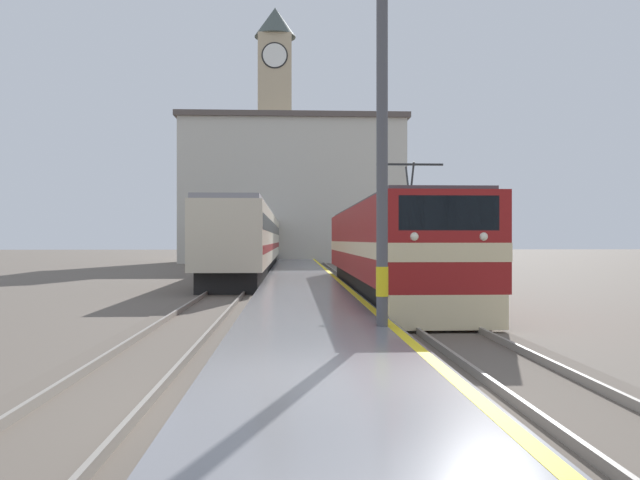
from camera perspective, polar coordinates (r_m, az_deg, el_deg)
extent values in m
plane|color=#60564C|center=(37.94, -1.91, -3.24)|extent=(200.00, 200.00, 0.00)
cube|color=slate|center=(32.94, -1.80, -3.37)|extent=(3.39, 140.00, 0.41)
cube|color=yellow|center=(32.98, 0.89, -3.01)|extent=(0.20, 140.00, 0.00)
cube|color=#60564C|center=(33.14, 3.57, -3.69)|extent=(2.84, 140.00, 0.02)
cube|color=gray|center=(33.06, 2.33, -3.56)|extent=(0.07, 140.00, 0.14)
cube|color=gray|center=(33.22, 4.80, -3.55)|extent=(0.07, 140.00, 0.14)
cube|color=#60564C|center=(33.04, -7.08, -3.70)|extent=(2.84, 140.00, 0.02)
cube|color=gray|center=(33.10, -8.32, -3.56)|extent=(0.07, 140.00, 0.14)
cube|color=gray|center=(32.99, -5.84, -3.57)|extent=(0.07, 140.00, 0.14)
cube|color=black|center=(23.75, 6.06, -4.10)|extent=(2.46, 17.31, 0.90)
cube|color=maroon|center=(23.68, 6.06, -0.09)|extent=(2.90, 18.81, 2.42)
cube|color=beige|center=(23.69, 6.06, -0.68)|extent=(2.92, 18.83, 0.44)
cube|color=beige|center=(14.70, 11.58, -6.47)|extent=(2.75, 0.30, 0.81)
cube|color=black|center=(14.53, 11.67, 2.43)|extent=(2.32, 0.12, 0.80)
sphere|color=white|center=(14.30, 8.61, 0.32)|extent=(0.20, 0.20, 0.20)
sphere|color=white|center=(14.70, 14.72, 0.31)|extent=(0.20, 0.20, 0.20)
cube|color=#4C4C51|center=(23.72, 6.06, 2.97)|extent=(2.61, 17.87, 0.12)
cylinder|color=#333333|center=(18.79, 8.41, 5.46)|extent=(0.06, 0.63, 1.03)
cylinder|color=#333333|center=(19.47, 8.01, 5.27)|extent=(0.06, 0.63, 1.03)
cube|color=#262626|center=(19.18, 8.21, 6.85)|extent=(2.03, 0.08, 0.06)
cube|color=black|center=(39.83, -6.32, -2.43)|extent=(2.46, 30.88, 0.90)
cube|color=beige|center=(39.80, -6.32, 0.25)|extent=(2.90, 32.17, 2.84)
cube|color=black|center=(39.80, -6.32, 1.07)|extent=(2.92, 31.52, 0.64)
cube|color=maroon|center=(39.80, -6.32, -0.56)|extent=(2.92, 31.52, 0.36)
cube|color=gray|center=(39.83, -6.32, 2.44)|extent=(2.67, 32.17, 0.20)
cylinder|color=#4C4C51|center=(12.87, 5.70, 10.73)|extent=(0.23, 0.23, 8.27)
cylinder|color=yellow|center=(12.67, 5.70, -3.80)|extent=(0.25, 0.25, 0.60)
cube|color=tan|center=(70.25, -4.13, 8.37)|extent=(3.66, 3.66, 24.72)
cylinder|color=black|center=(70.55, -4.17, 16.49)|extent=(2.86, 0.06, 2.86)
cylinder|color=white|center=(70.52, -4.17, 16.50)|extent=(2.56, 0.10, 2.56)
cone|color=#47514C|center=(73.60, -4.13, 19.23)|extent=(4.58, 4.58, 3.30)
cube|color=beige|center=(60.34, -2.50, 4.26)|extent=(20.68, 8.46, 13.23)
cube|color=#564C47|center=(61.23, -2.50, 10.68)|extent=(21.28, 9.06, 0.50)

